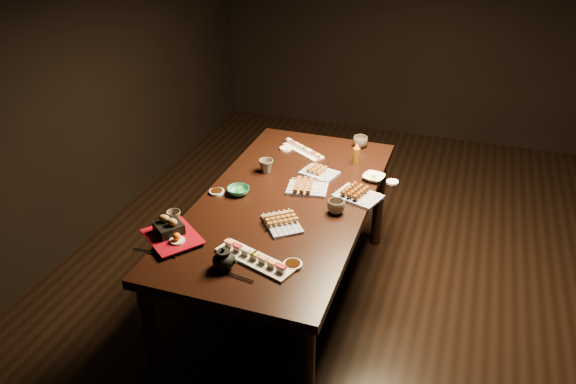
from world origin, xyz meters
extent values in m
plane|color=black|center=(0.00, 0.00, 0.00)|extent=(5.00, 5.00, 0.00)
cube|color=black|center=(-0.39, -0.40, 0.38)|extent=(1.41, 1.99, 0.75)
imported|color=#2A825F|center=(-0.66, -0.42, 0.77)|extent=(0.14, 0.14, 0.04)
imported|color=beige|center=(0.02, -0.02, 0.77)|extent=(0.15, 0.15, 0.03)
imported|color=#4F463C|center=(-0.85, -0.81, 0.78)|extent=(0.09, 0.09, 0.07)
imported|color=#4F463C|center=(-0.10, -0.44, 0.79)|extent=(0.09, 0.09, 0.07)
imported|color=#4F463C|center=(-0.61, -0.13, 0.79)|extent=(0.10, 0.10, 0.08)
imported|color=#4F463C|center=(-0.15, 0.41, 0.79)|extent=(0.13, 0.13, 0.07)
cylinder|color=#623D0D|center=(-0.13, 0.17, 0.82)|extent=(0.06, 0.06, 0.14)
cylinder|color=white|center=(-0.78, -0.45, 0.76)|extent=(0.10, 0.10, 0.01)
cylinder|color=white|center=(0.13, -0.02, 0.76)|extent=(0.09, 0.09, 0.01)
cylinder|color=white|center=(-0.16, -0.96, 0.76)|extent=(0.12, 0.12, 0.02)
cylinder|color=white|center=(-0.60, 0.21, 0.76)|extent=(0.08, 0.08, 0.01)
camera|label=1|loc=(0.48, -2.91, 2.30)|focal=35.00mm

